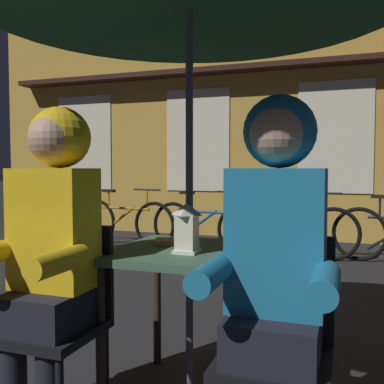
{
  "coord_description": "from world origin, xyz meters",
  "views": [
    {
      "loc": [
        0.72,
        -2.01,
        1.13
      ],
      "look_at": [
        0.0,
        0.04,
        1.01
      ],
      "focal_mm": 41.7,
      "sensor_mm": 36.0,
      "label": 1
    }
  ],
  "objects_px": {
    "person_right_hooded": "(275,248)",
    "book": "(175,242)",
    "lantern": "(187,227)",
    "chair_left": "(60,312)",
    "cafe_table": "(189,270)",
    "chair_right": "(277,340)",
    "bicycle_nearest": "(125,222)",
    "bicycle_third": "(290,231)",
    "bicycle_second": "(205,227)",
    "person_left_hooded": "(51,234)"
  },
  "relations": [
    {
      "from": "bicycle_nearest",
      "to": "bicycle_third",
      "type": "bearing_deg",
      "value": -4.66
    },
    {
      "from": "cafe_table",
      "to": "person_right_hooded",
      "type": "bearing_deg",
      "value": -41.57
    },
    {
      "from": "chair_left",
      "to": "chair_right",
      "type": "bearing_deg",
      "value": 0.0
    },
    {
      "from": "chair_right",
      "to": "person_right_hooded",
      "type": "distance_m",
      "value": 0.36
    },
    {
      "from": "bicycle_nearest",
      "to": "bicycle_third",
      "type": "distance_m",
      "value": 2.42
    },
    {
      "from": "person_left_hooded",
      "to": "bicycle_third",
      "type": "bearing_deg",
      "value": 82.57
    },
    {
      "from": "lantern",
      "to": "bicycle_second",
      "type": "height_order",
      "value": "lantern"
    },
    {
      "from": "lantern",
      "to": "cafe_table",
      "type": "bearing_deg",
      "value": 103.25
    },
    {
      "from": "cafe_table",
      "to": "bicycle_third",
      "type": "height_order",
      "value": "bicycle_third"
    },
    {
      "from": "bicycle_nearest",
      "to": "bicycle_second",
      "type": "bearing_deg",
      "value": -5.75
    },
    {
      "from": "lantern",
      "to": "bicycle_nearest",
      "type": "xyz_separation_m",
      "value": [
        -2.4,
        3.88,
        -0.51
      ]
    },
    {
      "from": "chair_right",
      "to": "chair_left",
      "type": "bearing_deg",
      "value": 180.0
    },
    {
      "from": "bicycle_nearest",
      "to": "bicycle_third",
      "type": "height_order",
      "value": "same"
    },
    {
      "from": "person_left_hooded",
      "to": "book",
      "type": "height_order",
      "value": "person_left_hooded"
    },
    {
      "from": "chair_right",
      "to": "person_left_hooded",
      "type": "bearing_deg",
      "value": -176.61
    },
    {
      "from": "bicycle_second",
      "to": "cafe_table",
      "type": "bearing_deg",
      "value": -73.36
    },
    {
      "from": "cafe_table",
      "to": "lantern",
      "type": "distance_m",
      "value": 0.25
    },
    {
      "from": "lantern",
      "to": "bicycle_nearest",
      "type": "height_order",
      "value": "lantern"
    },
    {
      "from": "chair_left",
      "to": "book",
      "type": "bearing_deg",
      "value": 52.85
    },
    {
      "from": "chair_right",
      "to": "bicycle_nearest",
      "type": "bearing_deg",
      "value": 124.52
    },
    {
      "from": "person_right_hooded",
      "to": "bicycle_third",
      "type": "height_order",
      "value": "person_right_hooded"
    },
    {
      "from": "bicycle_second",
      "to": "bicycle_third",
      "type": "bearing_deg",
      "value": -3.41
    },
    {
      "from": "person_left_hooded",
      "to": "cafe_table",
      "type": "bearing_deg",
      "value": 41.57
    },
    {
      "from": "bicycle_nearest",
      "to": "lantern",
      "type": "bearing_deg",
      "value": -58.3
    },
    {
      "from": "cafe_table",
      "to": "bicycle_second",
      "type": "relative_size",
      "value": 0.45
    },
    {
      "from": "chair_left",
      "to": "chair_right",
      "type": "distance_m",
      "value": 0.96
    },
    {
      "from": "person_left_hooded",
      "to": "bicycle_third",
      "type": "distance_m",
      "value": 4.07
    },
    {
      "from": "lantern",
      "to": "book",
      "type": "xyz_separation_m",
      "value": [
        -0.14,
        0.21,
        -0.11
      ]
    },
    {
      "from": "chair_left",
      "to": "person_left_hooded",
      "type": "height_order",
      "value": "person_left_hooded"
    },
    {
      "from": "person_right_hooded",
      "to": "bicycle_third",
      "type": "distance_m",
      "value": 4.06
    },
    {
      "from": "chair_right",
      "to": "bicycle_second",
      "type": "height_order",
      "value": "chair_right"
    },
    {
      "from": "cafe_table",
      "to": "chair_right",
      "type": "distance_m",
      "value": 0.62
    },
    {
      "from": "bicycle_third",
      "to": "bicycle_nearest",
      "type": "bearing_deg",
      "value": 175.34
    },
    {
      "from": "cafe_table",
      "to": "lantern",
      "type": "xyz_separation_m",
      "value": [
        0.02,
        -0.1,
        0.22
      ]
    },
    {
      "from": "chair_left",
      "to": "person_right_hooded",
      "type": "xyz_separation_m",
      "value": [
        0.96,
        -0.06,
        0.36
      ]
    },
    {
      "from": "chair_right",
      "to": "bicycle_third",
      "type": "distance_m",
      "value": 3.98
    },
    {
      "from": "lantern",
      "to": "person_right_hooded",
      "type": "height_order",
      "value": "person_right_hooded"
    },
    {
      "from": "person_right_hooded",
      "to": "lantern",
      "type": "bearing_deg",
      "value": 144.65
    },
    {
      "from": "bicycle_nearest",
      "to": "book",
      "type": "distance_m",
      "value": 4.33
    },
    {
      "from": "bicycle_second",
      "to": "book",
      "type": "bearing_deg",
      "value": -74.66
    },
    {
      "from": "person_right_hooded",
      "to": "book",
      "type": "height_order",
      "value": "person_right_hooded"
    },
    {
      "from": "person_right_hooded",
      "to": "person_left_hooded",
      "type": "bearing_deg",
      "value": 180.0
    },
    {
      "from": "lantern",
      "to": "chair_left",
      "type": "bearing_deg",
      "value": -152.13
    },
    {
      "from": "cafe_table",
      "to": "chair_left",
      "type": "xyz_separation_m",
      "value": [
        -0.48,
        -0.37,
        -0.15
      ]
    },
    {
      "from": "person_right_hooded",
      "to": "bicycle_nearest",
      "type": "bearing_deg",
      "value": 124.16
    },
    {
      "from": "bicycle_third",
      "to": "book",
      "type": "distance_m",
      "value": 3.5
    },
    {
      "from": "cafe_table",
      "to": "bicycle_second",
      "type": "bearing_deg",
      "value": 106.64
    },
    {
      "from": "chair_left",
      "to": "chair_right",
      "type": "height_order",
      "value": "same"
    },
    {
      "from": "person_right_hooded",
      "to": "bicycle_third",
      "type": "xyz_separation_m",
      "value": [
        -0.44,
        4.01,
        -0.5
      ]
    },
    {
      "from": "cafe_table",
      "to": "bicycle_third",
      "type": "xyz_separation_m",
      "value": [
        0.04,
        3.58,
        -0.29
      ]
    }
  ]
}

